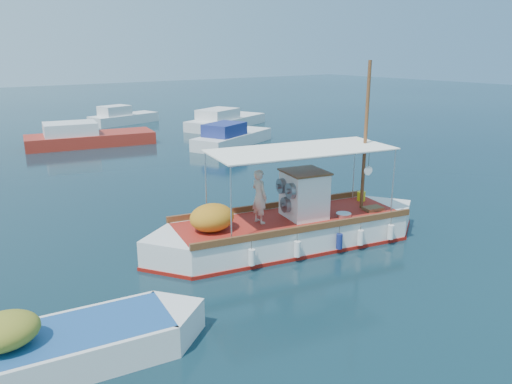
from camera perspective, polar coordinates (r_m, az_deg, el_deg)
ground at (r=17.11m, az=2.63°, el=-5.40°), size 160.00×160.00×0.00m
fishing_caique at (r=16.48m, az=3.73°, el=-4.28°), size 9.80×4.17×6.11m
dinghy at (r=11.38m, az=-22.47°, el=-16.67°), size 6.54×2.51×1.61m
bg_boat_n at (r=35.28m, az=-18.80°, el=5.84°), size 8.54×4.27×1.80m
bg_boat_ne at (r=33.41m, az=-2.86°, el=6.14°), size 6.97×4.68×1.80m
bg_boat_e at (r=41.36m, az=-3.59°, el=8.06°), size 8.39×5.44×1.80m
bg_boat_far_n at (r=44.75m, az=-15.05°, el=8.16°), size 6.22×3.34×1.80m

